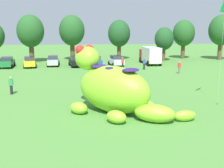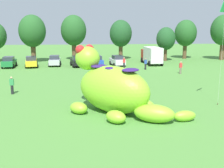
% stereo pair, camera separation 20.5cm
% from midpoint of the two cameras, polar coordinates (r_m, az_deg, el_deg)
% --- Properties ---
extents(ground_plane, '(160.00, 160.00, 0.00)m').
position_cam_midpoint_polar(ground_plane, '(21.98, -0.72, -5.05)').
color(ground_plane, '#4C8438').
extents(giant_inflatable_creature, '(9.04, 7.30, 4.97)m').
position_cam_midpoint_polar(giant_inflatable_creature, '(20.63, 0.05, -0.95)').
color(giant_inflatable_creature, '#8CD12D').
rests_on(giant_inflatable_creature, ground).
extents(car_green, '(2.19, 4.23, 1.72)m').
position_cam_midpoint_polar(car_green, '(46.71, -20.99, 4.26)').
color(car_green, '#1E7238').
rests_on(car_green, ground).
extents(car_yellow, '(2.48, 4.34, 1.72)m').
position_cam_midpoint_polar(car_yellow, '(45.89, -16.82, 4.42)').
color(car_yellow, yellow).
rests_on(car_yellow, ground).
extents(car_silver, '(2.09, 4.18, 1.72)m').
position_cam_midpoint_polar(car_silver, '(46.53, -12.21, 4.75)').
color(car_silver, '#B7BABF').
rests_on(car_silver, ground).
extents(car_black, '(2.55, 4.36, 1.72)m').
position_cam_midpoint_polar(car_black, '(45.12, -7.65, 4.70)').
color(car_black, black).
rests_on(car_black, ground).
extents(car_blue, '(2.42, 4.32, 1.72)m').
position_cam_midpoint_polar(car_blue, '(45.31, -3.71, 4.81)').
color(car_blue, '#2347B7').
rests_on(car_blue, ground).
extents(car_white, '(2.46, 4.33, 1.72)m').
position_cam_midpoint_polar(car_white, '(45.66, 0.69, 4.89)').
color(car_white, white).
rests_on(car_white, ground).
extents(box_truck, '(2.72, 6.53, 2.95)m').
position_cam_midpoint_polar(box_truck, '(47.87, 7.79, 6.00)').
color(box_truck, '#B2231E').
rests_on(box_truck, ground).
extents(tree_mid_left, '(4.76, 4.76, 8.46)m').
position_cam_midpoint_polar(tree_mid_left, '(51.82, -16.65, 10.41)').
color(tree_mid_left, brown).
rests_on(tree_mid_left, ground).
extents(tree_centre_left, '(4.81, 4.81, 8.54)m').
position_cam_midpoint_polar(tree_centre_left, '(53.63, -8.42, 10.86)').
color(tree_centre_left, brown).
rests_on(tree_centre_left, ground).
extents(tree_centre, '(4.30, 4.30, 7.64)m').
position_cam_midpoint_polar(tree_centre, '(54.25, 1.37, 10.37)').
color(tree_centre, brown).
rests_on(tree_centre, ground).
extents(tree_centre_right, '(3.53, 3.53, 6.27)m').
position_cam_midpoint_polar(tree_centre_right, '(52.94, 10.64, 9.17)').
color(tree_centre_right, brown).
rests_on(tree_centre_right, ground).
extents(tree_mid_right, '(4.34, 4.34, 7.70)m').
position_cam_midpoint_polar(tree_mid_right, '(57.63, 14.55, 10.13)').
color(tree_mid_right, brown).
rests_on(tree_mid_right, ground).
extents(tree_right, '(4.86, 4.86, 8.62)m').
position_cam_midpoint_polar(tree_right, '(57.70, 21.65, 10.28)').
color(tree_right, brown).
rests_on(tree_right, ground).
extents(spectator_near_inflatable, '(0.38, 0.26, 1.71)m').
position_cam_midpoint_polar(spectator_near_inflatable, '(38.84, 13.63, 3.32)').
color(spectator_near_inflatable, '#726656').
rests_on(spectator_near_inflatable, ground).
extents(spectator_mid_field, '(0.38, 0.26, 1.71)m').
position_cam_midpoint_polar(spectator_mid_field, '(37.69, -3.72, 3.37)').
color(spectator_mid_field, '#726656').
rests_on(spectator_mid_field, ground).
extents(spectator_by_cars, '(0.38, 0.26, 1.71)m').
position_cam_midpoint_polar(spectator_by_cars, '(42.82, 2.09, 4.41)').
color(spectator_by_cars, black).
rests_on(spectator_by_cars, ground).
extents(spectator_wandering, '(0.38, 0.26, 1.71)m').
position_cam_midpoint_polar(spectator_wandering, '(41.78, 6.55, 4.15)').
color(spectator_wandering, black).
rests_on(spectator_wandering, ground).
extents(spectator_far_side, '(0.38, 0.26, 1.71)m').
position_cam_midpoint_polar(spectator_far_side, '(27.96, -20.37, -0.32)').
color(spectator_far_side, black).
rests_on(spectator_far_side, ground).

